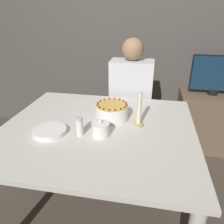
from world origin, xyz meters
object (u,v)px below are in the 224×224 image
Objects in this scene: candle at (139,113)px; tv_monitor at (216,75)px; sugar_shaker at (79,126)px; person_man_blue_shirt at (130,111)px; sugar_bowl at (101,129)px; cake at (112,111)px.

tv_monitor reaches higher than candle.
candle is 1.30m from tv_monitor.
sugar_shaker is 0.50× the size of candle.
tv_monitor reaches higher than sugar_shaker.
person_man_blue_shirt is at bearing -156.28° from tv_monitor.
candle is at bearing 99.98° from person_man_blue_shirt.
candle is at bearing 28.11° from sugar_shaker.
cake is at bearing 84.34° from sugar_bowl.
tv_monitor is at bearing 56.25° from candle.
cake is 0.69m from person_man_blue_shirt.
tv_monitor is (0.92, 1.00, 0.05)m from cake.
candle is at bearing -123.75° from tv_monitor.
sugar_shaker is at bearing -130.24° from tv_monitor.
candle is (0.22, 0.17, 0.05)m from sugar_bowl.
sugar_bowl is at bearing 8.18° from sugar_shaker.
sugar_shaker is (-0.15, -0.27, 0.01)m from cake.
sugar_bowl is at bearing -95.66° from cake.
sugar_bowl is 1.56m from tv_monitor.
cake is at bearing 83.46° from person_man_blue_shirt.
person_man_blue_shirt is 0.98m from tv_monitor.
tv_monitor is (0.72, 1.08, 0.00)m from candle.
tv_monitor reaches higher than cake.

